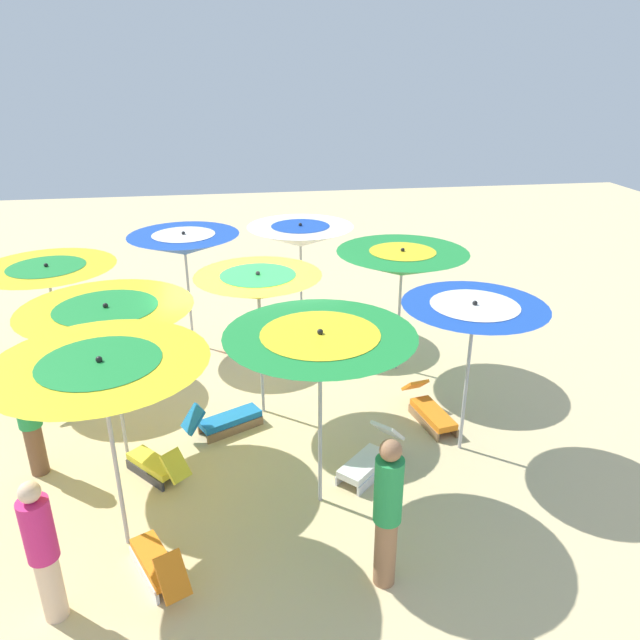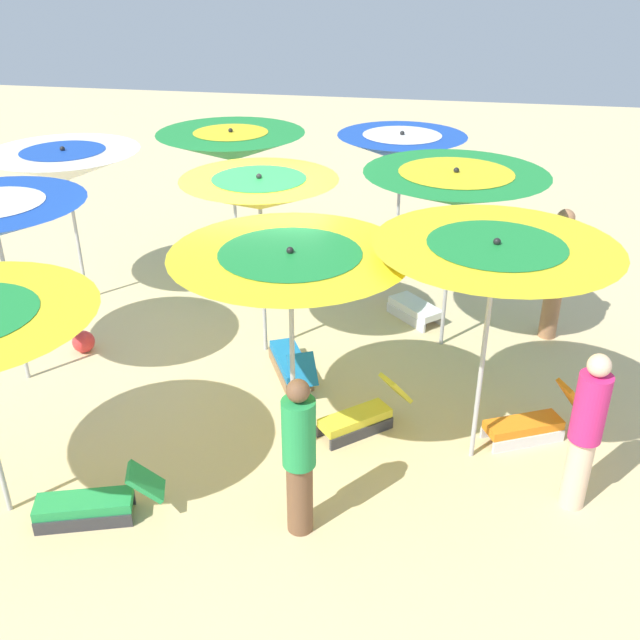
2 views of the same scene
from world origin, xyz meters
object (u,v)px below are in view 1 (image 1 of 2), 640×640
beach_umbrella_1 (320,349)px  beach_umbrella_6 (48,276)px  beach_umbrella_3 (107,319)px  beach_umbrella_8 (300,236)px  beachgoer_2 (43,550)px  lounger_2 (156,465)px  lounger_5 (369,459)px  lounger_0 (56,392)px  beach_ball (230,344)px  lounger_1 (430,411)px  lounger_3 (225,420)px  lounger_4 (158,565)px  beach_umbrella_0 (102,376)px  beach_umbrella_4 (258,287)px  beach_umbrella_5 (402,263)px  beachgoer_1 (30,420)px  beach_umbrella_2 (473,318)px  beachgoer_0 (387,510)px  beach_umbrella_7 (184,244)px

beach_umbrella_1 → beach_umbrella_6: 5.65m
beach_umbrella_3 → beach_umbrella_8: bearing=-128.0°
beach_umbrella_3 → beachgoer_2: beach_umbrella_3 is taller
beach_umbrella_1 → lounger_2: size_ratio=2.38×
beach_umbrella_8 → lounger_5: 5.25m
lounger_0 → beachgoer_2: bearing=174.7°
beach_ball → lounger_1: bearing=135.1°
lounger_3 → lounger_5: lounger_5 is taller
beach_umbrella_6 → beach_ball: (-2.94, -0.70, -1.80)m
lounger_1 → lounger_4: size_ratio=1.12×
lounger_5 → beach_ball: bearing=-110.4°
beach_umbrella_0 → beach_umbrella_4: 3.25m
lounger_0 → beach_umbrella_3: bearing=-158.7°
beach_umbrella_5 → beachgoer_1: bearing=21.7°
beach_umbrella_2 → lounger_0: size_ratio=1.89×
beach_umbrella_0 → beach_umbrella_1: beach_umbrella_0 is taller
beach_umbrella_0 → beachgoer_2: size_ratio=1.47×
beach_umbrella_5 → lounger_4: bearing=48.8°
beach_umbrella_3 → beachgoer_0: bearing=137.1°
beach_umbrella_5 → beachgoer_0: 5.19m
beach_umbrella_7 → lounger_4: (0.13, 6.09, -1.89)m
beach_umbrella_0 → beachgoer_0: beach_umbrella_0 is taller
lounger_3 → lounger_1: bearing=-30.7°
beach_umbrella_6 → beachgoer_2: (-1.07, 5.32, -1.08)m
beach_umbrella_4 → beach_umbrella_6: (3.44, -1.65, -0.21)m
lounger_0 → lounger_3: bearing=-133.1°
beach_umbrella_7 → beach_umbrella_8: beach_umbrella_7 is taller
beach_umbrella_6 → beach_ball: size_ratio=7.68×
beachgoer_0 → beachgoer_2: beachgoer_0 is taller
beach_umbrella_0 → beachgoer_0: bearing=160.3°
lounger_3 → beach_umbrella_8: bearing=38.8°
beach_umbrella_3 → lounger_0: bearing=-50.3°
beach_umbrella_1 → beach_umbrella_7: beach_umbrella_1 is taller
lounger_2 → lounger_3: same height
beach_umbrella_7 → beach_umbrella_8: size_ratio=1.00×
lounger_1 → lounger_5: 1.67m
lounger_2 → beachgoer_0: size_ratio=0.56×
beach_umbrella_3 → lounger_5: size_ratio=2.06×
beach_umbrella_4 → beach_umbrella_3: bearing=22.3°
beach_umbrella_6 → lounger_1: beach_umbrella_6 is taller
beach_umbrella_3 → beach_umbrella_7: bearing=-102.8°
lounger_3 → beachgoer_1: (2.56, 0.65, 0.65)m
lounger_2 → lounger_1: bearing=-121.0°
beach_umbrella_4 → beachgoer_2: size_ratio=1.44×
beach_umbrella_0 → lounger_5: size_ratio=2.17×
beach_umbrella_7 → beach_umbrella_8: 2.27m
lounger_1 → beach_umbrella_4: bearing=-116.2°
beach_umbrella_2 → lounger_2: size_ratio=2.29×
beach_umbrella_3 → beach_umbrella_1: bearing=150.9°
beach_umbrella_6 → beachgoer_1: (-0.27, 2.80, -1.11)m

